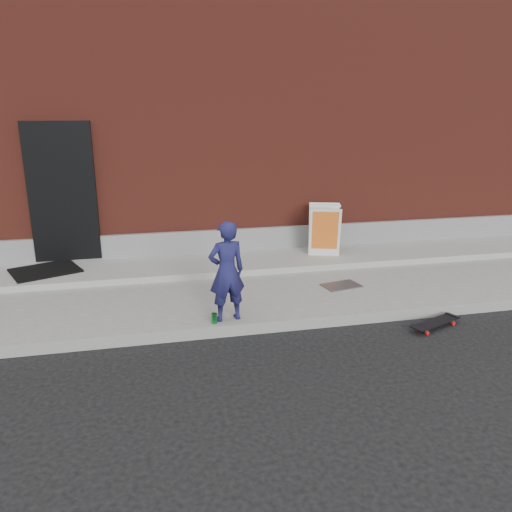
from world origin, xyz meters
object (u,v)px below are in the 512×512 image
object	(u,v)px
child	(227,272)
skateboard	(435,323)
pizza_sign	(324,230)
soda_can	(214,318)

from	to	relation	value
child	skateboard	xyz separation A→B (m)	(2.61, -0.50, -0.71)
child	pizza_sign	distance (m)	3.02
pizza_sign	soda_can	xyz separation A→B (m)	(-2.25, -2.29, -0.48)
child	soda_can	size ratio (longest dim) A/B	9.64
pizza_sign	soda_can	size ratio (longest dim) A/B	6.72
child	pizza_sign	world-z (taller)	child
skateboard	pizza_sign	xyz separation A→B (m)	(-0.55, 2.70, 0.62)
soda_can	child	bearing A→B (deg)	26.38
skateboard	soda_can	world-z (taller)	soda_can
child	pizza_sign	xyz separation A→B (m)	(2.07, 2.20, -0.09)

